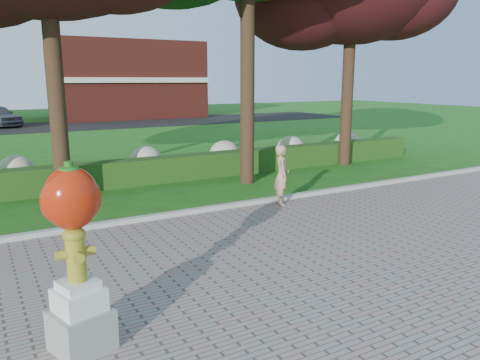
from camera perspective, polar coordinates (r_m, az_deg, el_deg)
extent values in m
plane|color=#205916|center=(8.79, -0.61, -9.52)|extent=(100.00, 100.00, 0.00)
cube|color=#ADADA5|center=(11.34, -8.02, -4.20)|extent=(40.00, 0.18, 0.15)
cube|color=#1C4112|center=(14.96, -13.76, 0.84)|extent=(24.00, 0.70, 0.80)
ellipsoid|color=beige|center=(15.41, -25.61, 0.88)|extent=(1.10, 1.10, 0.99)
ellipsoid|color=beige|center=(16.16, -11.37, 2.31)|extent=(1.10, 1.10, 0.99)
ellipsoid|color=beige|center=(17.32, -1.91, 3.20)|extent=(1.10, 1.10, 0.99)
ellipsoid|color=beige|center=(18.89, 6.18, 3.88)|extent=(1.10, 1.10, 0.99)
ellipsoid|color=beige|center=(20.77, 12.93, 4.39)|extent=(1.10, 1.10, 0.99)
cube|color=black|center=(35.51, -23.27, 5.95)|extent=(50.00, 8.00, 0.02)
cube|color=maroon|center=(42.84, -13.76, 11.76)|extent=(12.00, 8.00, 6.40)
cylinder|color=black|center=(13.29, -21.56, 10.61)|extent=(0.44, 0.44, 6.16)
cylinder|color=black|center=(14.68, 0.91, 13.70)|extent=(0.44, 0.44, 7.28)
cylinder|color=black|center=(18.48, 12.98, 10.91)|extent=(0.44, 0.44, 5.88)
cube|color=gray|center=(6.22, -18.75, -16.88)|extent=(0.78, 0.78, 0.51)
cube|color=silver|center=(6.04, -19.01, -13.60)|extent=(0.63, 0.63, 0.28)
cube|color=silver|center=(5.96, -19.14, -11.94)|extent=(0.50, 0.50, 0.10)
cylinder|color=olive|center=(5.84, -19.37, -8.94)|extent=(0.22, 0.22, 0.57)
ellipsoid|color=olive|center=(5.75, -19.57, -6.30)|extent=(0.26, 0.26, 0.18)
cylinder|color=olive|center=(5.80, -21.00, -8.58)|extent=(0.12, 0.11, 0.11)
cylinder|color=olive|center=(5.85, -17.84, -8.18)|extent=(0.12, 0.11, 0.11)
cylinder|color=olive|center=(5.68, -19.13, -8.87)|extent=(0.12, 0.12, 0.12)
cylinder|color=olive|center=(5.72, -19.63, -5.54)|extent=(0.08, 0.08, 0.05)
ellipsoid|color=#AE2009|center=(5.63, -19.88, -2.10)|extent=(0.63, 0.57, 0.73)
ellipsoid|color=#AE2009|center=(5.61, -21.69, -2.51)|extent=(0.31, 0.31, 0.47)
ellipsoid|color=#AE2009|center=(5.67, -18.06, -2.10)|extent=(0.31, 0.31, 0.47)
cylinder|color=#1E6216|center=(5.56, -20.15, 1.54)|extent=(0.10, 0.10, 0.12)
ellipsoid|color=#1E6216|center=(5.56, -20.13, 1.23)|extent=(0.24, 0.24, 0.08)
imported|color=tan|center=(12.12, 5.10, 0.61)|extent=(0.59, 0.68, 1.58)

